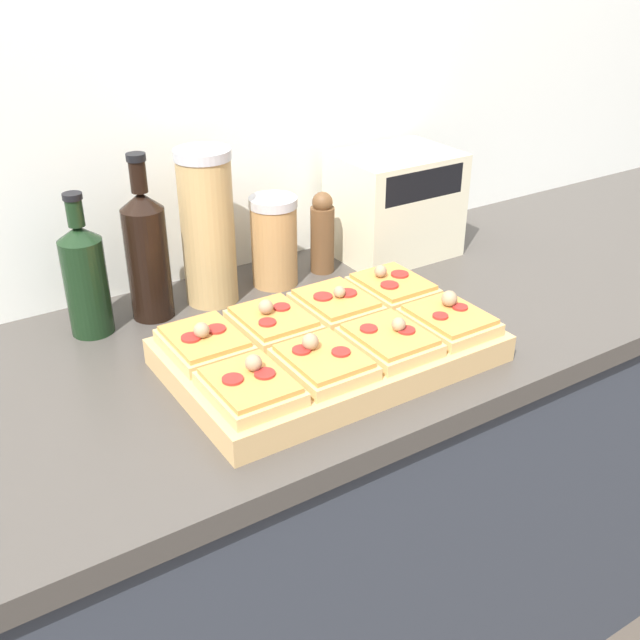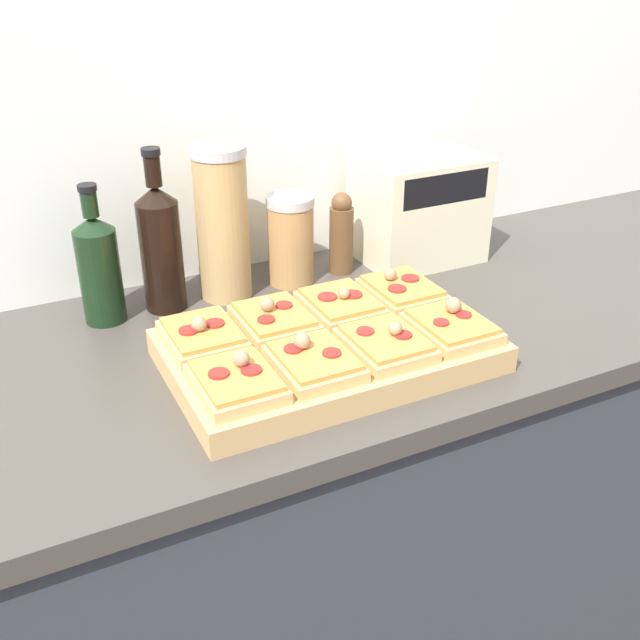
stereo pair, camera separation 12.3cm
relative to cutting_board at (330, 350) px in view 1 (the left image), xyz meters
The scene contains 17 objects.
wall_back 0.57m from the cutting_board, 80.58° to the left, with size 6.00×0.06×2.50m.
kitchen_counter 0.49m from the cutting_board, 54.50° to the left, with size 2.63×0.67×0.91m.
cutting_board is the anchor object (origin of this frame).
pizza_slice_back_left 0.21m from the cutting_board, 157.91° to the left, with size 0.11×0.14×0.05m.
pizza_slice_back_midleft 0.11m from the cutting_board, 129.32° to the left, with size 0.11×0.14×0.05m.
pizza_slice_back_midright 0.11m from the cutting_board, 50.68° to the left, with size 0.11×0.14×0.05m.
pizza_slice_back_right 0.21m from the cutting_board, 22.36° to the left, with size 0.11×0.14×0.05m.
pizza_slice_front_left 0.21m from the cutting_board, 157.91° to the right, with size 0.11×0.14×0.05m.
pizza_slice_front_midleft 0.11m from the cutting_board, 129.76° to the right, with size 0.11×0.14×0.05m.
pizza_slice_front_midright 0.11m from the cutting_board, 50.62° to the right, with size 0.11×0.14×0.05m.
pizza_slice_front_right 0.21m from the cutting_board, 21.90° to the right, with size 0.11×0.14×0.06m.
olive_oil_bottle 0.44m from the cutting_board, 133.13° to the left, with size 0.07×0.07×0.26m.
wine_bottle 0.38m from the cutting_board, 119.97° to the left, with size 0.08×0.08×0.30m.
grain_jar_tall 0.35m from the cutting_board, 101.09° to the left, with size 0.10×0.10×0.29m.
grain_jar_short 0.33m from the cutting_board, 76.86° to the left, with size 0.09×0.09×0.18m.
pepper_mill 0.37m from the cutting_board, 58.99° to the left, with size 0.05×0.05×0.17m.
toaster_oven 0.49m from the cutting_board, 40.02° to the left, with size 0.27×0.19×0.22m.
Camera 1 is at (-0.67, -0.67, 1.55)m, focal length 42.00 mm.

